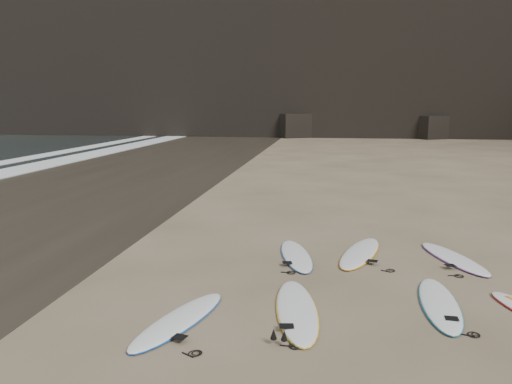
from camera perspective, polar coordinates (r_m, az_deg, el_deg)
ground at (r=9.48m, az=21.40°, el=-12.40°), size 240.00×240.00×0.00m
wet_sand at (r=21.74m, az=-21.76°, el=0.05°), size 12.00×200.00×0.01m
surfboard_0 at (r=8.48m, az=-8.75°, el=-14.19°), size 1.32×2.58×0.09m
surfboard_1 at (r=8.78m, az=4.67°, el=-13.19°), size 1.05×2.84×0.10m
surfboard_2 at (r=9.56m, az=20.24°, el=-11.83°), size 0.75×2.60×0.09m
surfboard_5 at (r=11.70m, az=4.61°, el=-7.20°), size 1.14×2.60×0.09m
surfboard_6 at (r=12.11m, az=11.82°, el=-6.77°), size 1.41×2.84×0.10m
surfboard_7 at (r=12.31m, az=21.64°, el=-7.01°), size 1.41×2.65×0.09m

